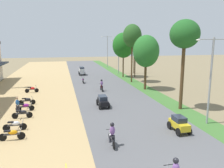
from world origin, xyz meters
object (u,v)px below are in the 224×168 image
at_px(parked_motorbike_nearest, 12,134).
at_px(motorbike_ahead_third, 101,85).
at_px(utility_pole_far, 135,53).
at_px(parked_motorbike_fourth, 25,106).
at_px(car_sedan_black, 103,101).
at_px(parked_motorbike_sixth, 32,89).
at_px(streetlamp_far, 107,49).
at_px(streetlamp_mid, 119,54).
at_px(motorbike_ahead_second, 112,135).
at_px(parked_motorbike_second, 15,125).
at_px(streetlamp_near, 211,75).
at_px(median_tree_third, 132,36).
at_px(car_van_silver, 82,70).
at_px(parked_motorbike_third, 22,113).
at_px(median_tree_fourth, 123,45).
at_px(median_tree_nearest, 185,35).
at_px(median_tree_second, 146,51).
at_px(motorbike_ahead_fourth, 83,80).
at_px(parked_motorbike_fifth, 27,100).
at_px(car_hatchback_yellow, 179,123).
at_px(pedestrian_on_shoulder, 18,104).
at_px(utility_pole_near, 134,52).

height_order(parked_motorbike_nearest, motorbike_ahead_third, motorbike_ahead_third).
bearing_deg(utility_pole_far, parked_motorbike_fourth, -134.14).
height_order(parked_motorbike_fourth, car_sedan_black, car_sedan_black).
xyz_separation_m(parked_motorbike_sixth, streetlamp_far, (15.99, 26.50, 4.17)).
height_order(streetlamp_mid, motorbike_ahead_second, streetlamp_mid).
distance_m(parked_motorbike_second, streetlamp_near, 16.24).
relative_size(median_tree_third, car_van_silver, 4.00).
height_order(parked_motorbike_third, car_van_silver, car_van_silver).
relative_size(utility_pole_far, motorbike_ahead_third, 5.04).
xyz_separation_m(streetlamp_near, car_sedan_black, (-7.81, 6.71, -3.52)).
bearing_deg(median_tree_fourth, median_tree_nearest, -89.29).
xyz_separation_m(parked_motorbike_fourth, car_sedan_black, (7.85, -0.34, 0.19)).
distance_m(streetlamp_mid, motorbike_ahead_third, 17.69).
bearing_deg(median_tree_second, motorbike_ahead_fourth, 140.85).
xyz_separation_m(streetlamp_far, motorbike_ahead_second, (-8.84, -44.10, -3.87)).
xyz_separation_m(median_tree_nearest, streetlamp_far, (0.07, 37.64, -2.80)).
bearing_deg(parked_motorbike_fifth, motorbike_ahead_third, 27.89).
bearing_deg(parked_motorbike_fifth, streetlamp_mid, 52.96).
xyz_separation_m(streetlamp_mid, motorbike_ahead_third, (-6.60, -16.06, -3.40)).
bearing_deg(motorbike_ahead_third, parked_motorbike_fourth, -141.65).
xyz_separation_m(parked_motorbike_second, median_tree_third, (15.29, 17.88, 7.20)).
xyz_separation_m(parked_motorbike_third, car_hatchback_yellow, (12.33, -5.96, 0.19)).
xyz_separation_m(car_hatchback_yellow, car_sedan_black, (-4.55, 7.81, -0.01)).
bearing_deg(streetlamp_mid, parked_motorbike_fifth, -127.04).
bearing_deg(utility_pole_far, car_van_silver, 156.49).
xyz_separation_m(streetlamp_near, streetlamp_mid, (0.00, 30.27, -0.01)).
distance_m(streetlamp_mid, car_sedan_black, 25.07).
height_order(pedestrian_on_shoulder, car_hatchback_yellow, pedestrian_on_shoulder).
relative_size(parked_motorbike_fourth, median_tree_second, 0.23).
xyz_separation_m(median_tree_third, car_van_silver, (-7.56, 9.73, -6.73)).
bearing_deg(median_tree_nearest, parked_motorbike_second, -171.69).
height_order(parked_motorbike_second, parked_motorbike_fifth, same).
xyz_separation_m(parked_motorbike_sixth, median_tree_nearest, (15.92, -11.14, 6.97)).
height_order(median_tree_third, streetlamp_far, median_tree_third).
xyz_separation_m(parked_motorbike_nearest, median_tree_second, (15.33, 13.81, 4.98)).
xyz_separation_m(parked_motorbike_second, car_van_silver, (7.73, 27.61, 0.47)).
bearing_deg(car_sedan_black, median_tree_second, 43.78).
distance_m(median_tree_second, streetlamp_mid, 16.34).
distance_m(parked_motorbike_nearest, motorbike_ahead_second, 7.12).
relative_size(streetlamp_far, car_hatchback_yellow, 4.05).
bearing_deg(parked_motorbike_fourth, streetlamp_far, 65.81).
bearing_deg(parked_motorbike_nearest, parked_motorbike_fourth, 90.97).
bearing_deg(pedestrian_on_shoulder, parked_motorbike_nearest, -83.57).
bearing_deg(median_tree_third, streetlamp_mid, 87.84).
bearing_deg(car_hatchback_yellow, median_tree_nearest, 59.33).
bearing_deg(parked_motorbike_fifth, utility_pole_near, 47.01).
height_order(utility_pole_far, motorbike_ahead_fourth, utility_pole_far).
bearing_deg(motorbike_ahead_third, streetlamp_far, 76.60).
relative_size(parked_motorbike_nearest, parked_motorbike_fifth, 1.00).
bearing_deg(median_tree_second, motorbike_ahead_third, 177.90).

